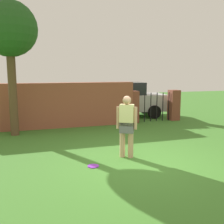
{
  "coord_description": "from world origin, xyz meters",
  "views": [
    {
      "loc": [
        -2.47,
        -5.65,
        2.22
      ],
      "look_at": [
        -0.04,
        1.89,
        1.0
      ],
      "focal_mm": 41.69,
      "sensor_mm": 36.0,
      "label": 1
    }
  ],
  "objects": [
    {
      "name": "brick_wall",
      "position": [
        -1.5,
        4.88,
        0.9
      ],
      "size": [
        6.57,
        0.5,
        1.8
      ],
      "primitive_type": "cube",
      "color": "brown",
      "rests_on": "ground"
    },
    {
      "name": "person",
      "position": [
        -0.09,
        0.51,
        0.9
      ],
      "size": [
        0.48,
        0.37,
        1.62
      ],
      "rotation": [
        0.0,
        0.0,
        -0.51
      ],
      "color": "tan",
      "rests_on": "ground"
    },
    {
      "name": "frisbee_purple",
      "position": [
        -1.09,
        0.11,
        0.01
      ],
      "size": [
        0.27,
        0.27,
        0.02
      ],
      "primitive_type": "cylinder",
      "color": "purple",
      "rests_on": "ground"
    },
    {
      "name": "fence_gate",
      "position": [
        2.92,
        4.88,
        0.7
      ],
      "size": [
        2.5,
        0.44,
        1.4
      ],
      "color": "brown",
      "rests_on": "ground"
    },
    {
      "name": "tree",
      "position": [
        -2.99,
        4.01,
        3.59
      ],
      "size": [
        1.89,
        1.89,
        4.61
      ],
      "color": "brown",
      "rests_on": "ground"
    },
    {
      "name": "car",
      "position": [
        2.03,
        6.53,
        0.86
      ],
      "size": [
        4.4,
        2.37,
        1.72
      ],
      "rotation": [
        0.0,
        0.0,
        -0.14
      ],
      "color": "#B7B7BC",
      "rests_on": "ground"
    },
    {
      "name": "ground_plane",
      "position": [
        0.0,
        0.0,
        0.0
      ],
      "size": [
        40.0,
        40.0,
        0.0
      ],
      "primitive_type": "plane",
      "color": "#3D7528"
    }
  ]
}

